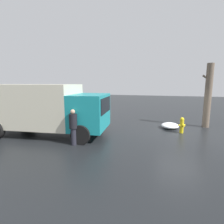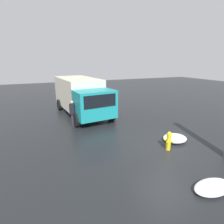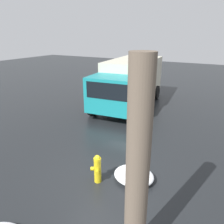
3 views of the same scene
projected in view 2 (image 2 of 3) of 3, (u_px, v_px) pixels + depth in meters
name	position (u px, v px, depth m)	size (l,w,h in m)	color
ground_plane	(168.00, 150.00, 8.11)	(60.00, 60.00, 0.00)	black
fire_hydrant	(169.00, 141.00, 7.98)	(0.40, 0.35, 0.89)	yellow
delivery_truck	(81.00, 95.00, 13.25)	(6.85, 3.26, 2.71)	teal
pedestrian	(72.00, 112.00, 10.88)	(0.36, 0.36, 1.64)	#23232D
snow_pile_by_hydrant	(213.00, 187.00, 5.53)	(0.75, 1.39, 0.24)	white
snow_pile_curbside	(175.00, 138.00, 8.93)	(1.06, 1.22, 0.33)	white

